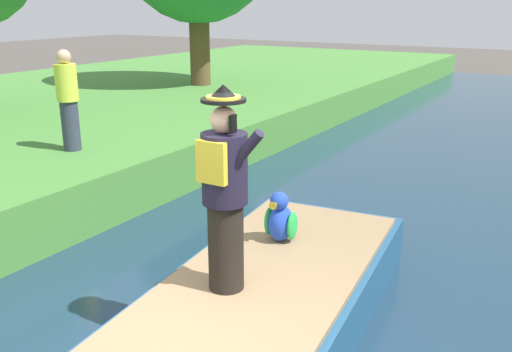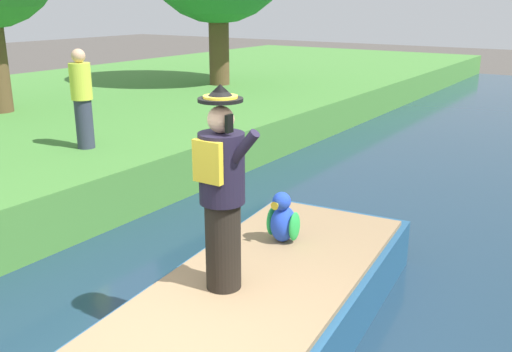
{
  "view_description": "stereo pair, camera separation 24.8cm",
  "coord_description": "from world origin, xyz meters",
  "px_view_note": "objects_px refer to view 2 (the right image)",
  "views": [
    {
      "loc": [
        2.43,
        -2.99,
        3.21
      ],
      "look_at": [
        -0.22,
        1.42,
        1.61
      ],
      "focal_mm": 39.56,
      "sensor_mm": 36.0,
      "label": 1
    },
    {
      "loc": [
        2.64,
        -2.86,
        3.21
      ],
      "look_at": [
        -0.22,
        1.42,
        1.61
      ],
      "focal_mm": 39.56,
      "sensor_mm": 36.0,
      "label": 2
    }
  ],
  "objects_px": {
    "person_pirate": "(222,191)",
    "person_bystander": "(82,99)",
    "parrot_plush": "(283,220)",
    "boat": "(267,301)"
  },
  "relations": [
    {
      "from": "parrot_plush",
      "to": "person_bystander",
      "type": "distance_m",
      "value": 4.62
    },
    {
      "from": "parrot_plush",
      "to": "person_bystander",
      "type": "height_order",
      "value": "person_bystander"
    },
    {
      "from": "boat",
      "to": "parrot_plush",
      "type": "relative_size",
      "value": 7.67
    },
    {
      "from": "person_pirate",
      "to": "person_bystander",
      "type": "relative_size",
      "value": 1.16
    },
    {
      "from": "parrot_plush",
      "to": "person_bystander",
      "type": "bearing_deg",
      "value": 166.34
    },
    {
      "from": "parrot_plush",
      "to": "person_bystander",
      "type": "xyz_separation_m",
      "value": [
        -4.43,
        1.08,
        0.76
      ]
    },
    {
      "from": "person_pirate",
      "to": "parrot_plush",
      "type": "relative_size",
      "value": 3.25
    },
    {
      "from": "person_pirate",
      "to": "person_bystander",
      "type": "distance_m",
      "value": 5.05
    },
    {
      "from": "parrot_plush",
      "to": "person_bystander",
      "type": "relative_size",
      "value": 0.36
    },
    {
      "from": "boat",
      "to": "parrot_plush",
      "type": "bearing_deg",
      "value": 109.76
    }
  ]
}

